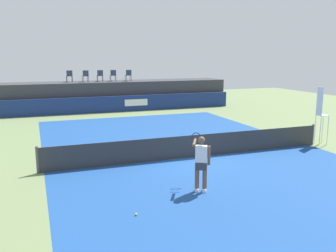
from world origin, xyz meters
name	(u,v)px	position (x,y,z in m)	size (l,w,h in m)	color
ground_plane	(169,142)	(0.00, 3.00, 0.00)	(48.00, 48.00, 0.00)	#6B7F51
court_inner	(194,157)	(0.00, 0.00, 0.00)	(12.00, 22.00, 0.00)	#1C478C
sponsor_wall	(121,104)	(0.00, 13.50, 0.60)	(18.00, 0.22, 1.20)	navy
spectator_platform	(116,95)	(0.00, 15.30, 1.10)	(18.00, 2.80, 2.20)	#38383D
spectator_chair_far_left	(69,76)	(-3.51, 15.48, 2.69)	(0.45, 0.45, 0.89)	#2D3D56
spectator_chair_left	(85,76)	(-2.35, 15.14, 2.69)	(0.47, 0.47, 0.89)	#2D3D56
spectator_chair_center	(100,75)	(-1.21, 15.25, 2.69)	(0.46, 0.46, 0.89)	#2D3D56
spectator_chair_right	(113,75)	(-0.17, 15.27, 2.69)	(0.46, 0.46, 0.89)	#2D3D56
spectator_chair_far_right	(128,75)	(1.02, 15.06, 2.69)	(0.44, 0.44, 0.89)	#2D3D56
umpire_chair	(321,112)	(6.59, 0.01, 1.59)	(0.49, 0.49, 2.76)	white
tennis_net	(194,146)	(0.00, 0.00, 0.47)	(12.40, 0.02, 0.95)	#2D2D2D
net_post_near	(37,160)	(-6.20, 0.00, 0.50)	(0.10, 0.10, 1.00)	#4C4C51
net_post_far	(313,135)	(6.20, 0.00, 0.50)	(0.10, 0.10, 1.00)	#4C4C51
tennis_player	(201,162)	(-1.41, -3.64, 0.96)	(0.67, 1.26, 1.77)	white
tennis_ball	(136,214)	(-3.80, -4.69, 0.04)	(0.07, 0.07, 0.07)	#D8EA33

